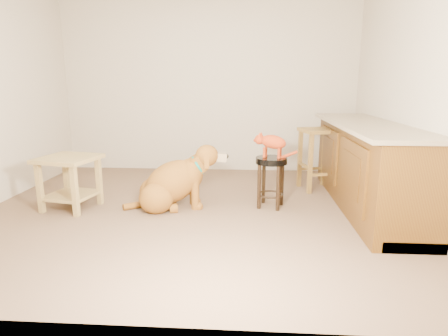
# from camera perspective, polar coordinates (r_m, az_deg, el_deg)

# --- Properties ---
(floor) EXTENTS (4.50, 4.00, 0.01)m
(floor) POSITION_cam_1_polar(r_m,az_deg,el_deg) (4.14, -5.18, -6.45)
(floor) COLOR brown
(floor) RESTS_ON ground
(room_shell) EXTENTS (4.54, 4.04, 2.62)m
(room_shell) POSITION_cam_1_polar(r_m,az_deg,el_deg) (3.92, -5.70, 17.36)
(room_shell) COLOR #C1B39B
(room_shell) RESTS_ON ground
(cabinet_run) EXTENTS (0.70, 2.56, 0.94)m
(cabinet_run) POSITION_cam_1_polar(r_m,az_deg,el_deg) (4.46, 20.89, 0.02)
(cabinet_run) COLOR #50300E
(cabinet_run) RESTS_ON ground
(padded_stool) EXTENTS (0.36, 0.36, 0.57)m
(padded_stool) POSITION_cam_1_polar(r_m,az_deg,el_deg) (4.17, 7.18, -0.61)
(padded_stool) COLOR black
(padded_stool) RESTS_ON ground
(wood_stool) EXTENTS (0.52, 0.52, 0.79)m
(wood_stool) POSITION_cam_1_polar(r_m,az_deg,el_deg) (4.98, 14.06, 1.48)
(wood_stool) COLOR brown
(wood_stool) RESTS_ON ground
(side_table) EXTENTS (0.66, 0.66, 0.58)m
(side_table) POSITION_cam_1_polar(r_m,az_deg,el_deg) (4.43, -22.48, -0.93)
(side_table) COLOR #9B7F47
(side_table) RESTS_ON ground
(golden_retriever) EXTENTS (1.16, 0.66, 0.75)m
(golden_retriever) POSITION_cam_1_polar(r_m,az_deg,el_deg) (4.17, -7.75, -2.35)
(golden_retriever) COLOR brown
(golden_retriever) RESTS_ON ground
(tabby_kitten) EXTENTS (0.49, 0.22, 0.30)m
(tabby_kitten) POSITION_cam_1_polar(r_m,az_deg,el_deg) (4.11, 7.16, 3.87)
(tabby_kitten) COLOR maroon
(tabby_kitten) RESTS_ON padded_stool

